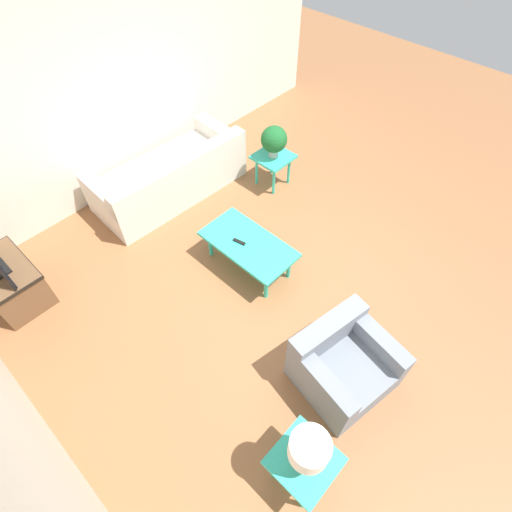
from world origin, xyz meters
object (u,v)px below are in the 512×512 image
armchair (342,363)px  potted_plant (274,140)px  tv_stand_chest (10,282)px  coffee_table (248,245)px  table_lamp (309,450)px  side_table_lamp (304,463)px  side_table_plant (273,160)px  sofa (171,177)px

armchair → potted_plant: bearing=64.8°
tv_stand_chest → potted_plant: 3.70m
coffee_table → table_lamp: size_ratio=2.47×
side_table_lamp → side_table_plant: bearing=-44.7°
side_table_lamp → potted_plant: bearing=-44.7°
coffee_table → armchair: bearing=166.0°
coffee_table → side_table_lamp: 2.41m
sofa → side_table_lamp: sofa is taller
side_table_plant → side_table_lamp: size_ratio=1.00×
armchair → tv_stand_chest: armchair is taller
side_table_lamp → tv_stand_chest: bearing=12.4°
side_table_plant → potted_plant: (0.00, -0.00, 0.34)m
side_table_lamp → tv_stand_chest: 3.71m
potted_plant → sofa: bearing=51.8°
armchair → side_table_lamp: 1.03m
tv_stand_chest → armchair: bearing=-152.0°
armchair → potted_plant: 3.13m
side_table_lamp → potted_plant: size_ratio=1.10×
tv_stand_chest → table_lamp: table_lamp is taller
armchair → tv_stand_chest: bearing=128.5°
coffee_table → tv_stand_chest: (1.66, 2.19, -0.10)m
side_table_lamp → potted_plant: (2.81, -2.78, 0.34)m
potted_plant → table_lamp: (-2.81, 2.78, 0.06)m
armchair → side_table_plant: (2.52, -1.80, 0.13)m
tv_stand_chest → potted_plant: bearing=-102.9°
sofa → side_table_lamp: size_ratio=4.38×
sofa → armchair: (-3.43, 0.64, 0.00)m
coffee_table → side_table_lamp: bearing=144.7°
side_table_lamp → table_lamp: (-0.00, 0.00, 0.40)m
armchair → tv_stand_chest: (3.33, 1.78, -0.01)m
table_lamp → sofa: bearing=-23.5°
sofa → side_table_plant: sofa is taller
potted_plant → table_lamp: size_ratio=0.98×
table_lamp → tv_stand_chest: bearing=12.4°
sofa → armchair: size_ratio=2.22×
coffee_table → table_lamp: table_lamp is taller
table_lamp → coffee_table: bearing=-35.3°
sofa → coffee_table: size_ratio=1.91×
tv_stand_chest → side_table_lamp: bearing=-167.6°
coffee_table → side_table_plant: bearing=-58.8°
armchair → side_table_lamp: armchair is taller
coffee_table → tv_stand_chest: size_ratio=1.35×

